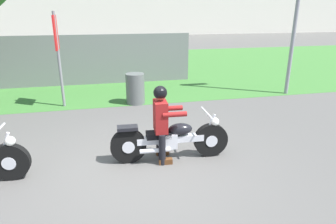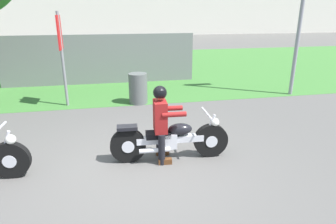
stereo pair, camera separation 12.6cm
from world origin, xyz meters
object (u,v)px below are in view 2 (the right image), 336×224
(motorcycle_lead, at_px, (171,139))
(sign_banner, at_px, (61,45))
(rider_lead, at_px, (161,118))
(trash_can, at_px, (138,88))

(motorcycle_lead, height_order, sign_banner, sign_banner)
(motorcycle_lead, bearing_deg, rider_lead, 179.17)
(motorcycle_lead, xyz_separation_m, rider_lead, (-0.17, 0.01, 0.43))
(rider_lead, height_order, trash_can, rider_lead)
(rider_lead, distance_m, trash_can, 3.61)
(motorcycle_lead, xyz_separation_m, sign_banner, (-2.25, 3.78, 1.33))
(rider_lead, xyz_separation_m, sign_banner, (-2.08, 3.77, 0.91))
(motorcycle_lead, distance_m, rider_lead, 0.46)
(rider_lead, distance_m, sign_banner, 4.40)
(sign_banner, bearing_deg, trash_can, -4.90)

